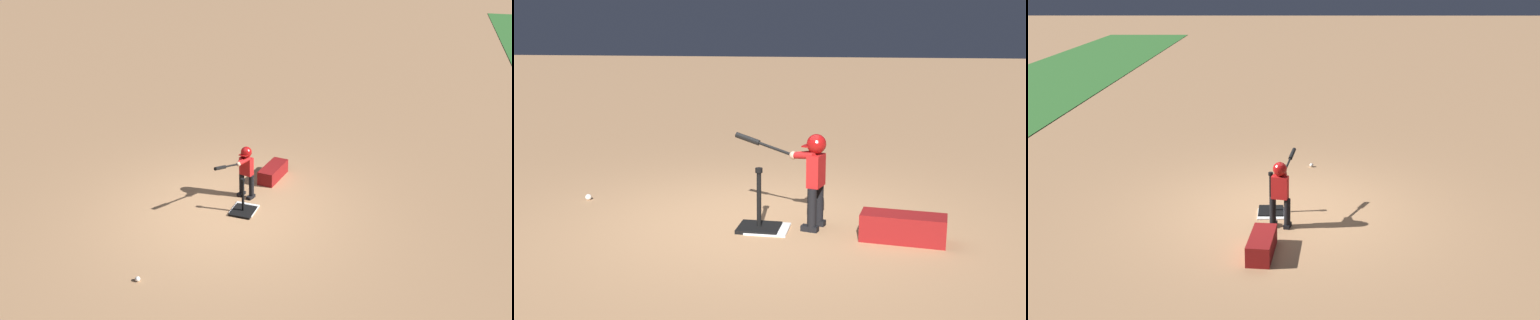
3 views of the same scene
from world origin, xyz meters
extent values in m
plane|color=#AD7F56|center=(0.00, 0.00, 0.00)|extent=(90.00, 90.00, 0.00)
cube|color=white|center=(-0.19, 0.27, 0.01)|extent=(0.44, 0.44, 0.02)
cube|color=black|center=(-0.10, 0.28, 0.02)|extent=(0.44, 0.40, 0.04)
cylinder|color=black|center=(-0.10, 0.28, 0.33)|extent=(0.05, 0.05, 0.58)
cylinder|color=black|center=(-0.10, 0.28, 0.65)|extent=(0.08, 0.08, 0.05)
cylinder|color=black|center=(-0.65, 0.24, 0.23)|extent=(0.12, 0.12, 0.46)
cube|color=black|center=(-0.63, 0.23, 0.03)|extent=(0.20, 0.13, 0.06)
cylinder|color=black|center=(-0.70, 0.02, 0.23)|extent=(0.12, 0.12, 0.46)
cube|color=black|center=(-0.68, 0.02, 0.03)|extent=(0.20, 0.13, 0.06)
cube|color=red|center=(-0.68, 0.13, 0.63)|extent=(0.18, 0.27, 0.34)
sphere|color=tan|center=(-0.68, 0.13, 0.91)|extent=(0.18, 0.18, 0.18)
sphere|color=maroon|center=(-0.68, 0.13, 0.92)|extent=(0.21, 0.21, 0.21)
cube|color=maroon|center=(-0.59, 0.11, 0.89)|extent=(0.14, 0.17, 0.01)
cylinder|color=red|center=(-0.54, 0.14, 0.79)|extent=(0.27, 0.20, 0.10)
cylinder|color=red|center=(-0.56, 0.06, 0.79)|extent=(0.28, 0.09, 0.10)
sphere|color=tan|center=(-0.43, 0.07, 0.78)|extent=(0.09, 0.09, 0.09)
cylinder|color=black|center=(-0.11, -0.01, 0.86)|extent=(0.65, 0.19, 0.20)
cylinder|color=black|center=(0.10, -0.06, 0.92)|extent=(0.30, 0.13, 0.13)
cylinder|color=black|center=(-0.45, 0.07, 0.77)|extent=(0.04, 0.05, 0.05)
sphere|color=white|center=(2.23, -0.46, 0.04)|extent=(0.07, 0.07, 0.07)
cube|color=maroon|center=(-1.58, 0.37, 0.14)|extent=(0.87, 0.41, 0.28)
camera|label=1|loc=(7.15, 3.09, 4.57)|focal=35.00mm
camera|label=2|loc=(-1.31, 6.22, 2.05)|focal=42.00mm
camera|label=3|loc=(-8.93, 0.04, 3.65)|focal=42.00mm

